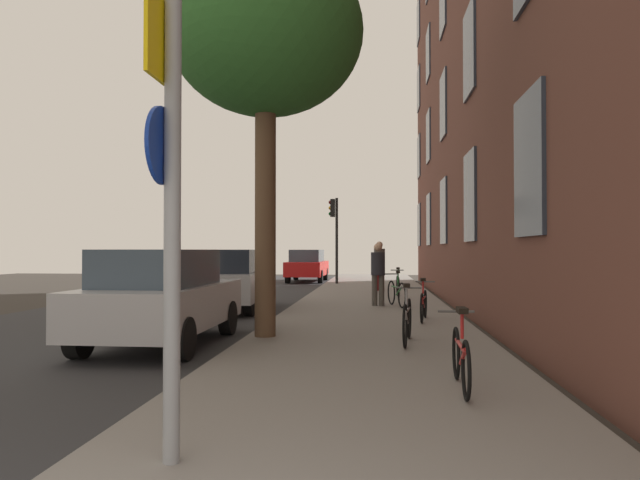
{
  "coord_description": "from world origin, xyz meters",
  "views": [
    {
      "loc": [
        1.24,
        -1.31,
        1.63
      ],
      "look_at": [
        0.2,
        9.51,
        1.81
      ],
      "focal_mm": 32.05,
      "sensor_mm": 36.0,
      "label": 1
    }
  ],
  "objects_px": {
    "bicycle_4": "(398,285)",
    "bicycle_0": "(461,357)",
    "sign_post": "(169,187)",
    "bicycle_1": "(407,320)",
    "car_1": "(230,279)",
    "traffic_light": "(335,225)",
    "car_0": "(162,296)",
    "pedestrian_0": "(378,270)",
    "car_2": "(307,265)",
    "pedestrian_1": "(379,263)",
    "bicycle_2": "(424,304)",
    "bicycle_3": "(397,292)",
    "tree_near": "(266,35)"
  },
  "relations": [
    {
      "from": "traffic_light",
      "to": "pedestrian_0",
      "type": "xyz_separation_m",
      "value": [
        1.88,
        -10.04,
        -1.66
      ]
    },
    {
      "from": "sign_post",
      "to": "bicycle_0",
      "type": "height_order",
      "value": "sign_post"
    },
    {
      "from": "bicycle_0",
      "to": "pedestrian_1",
      "type": "distance_m",
      "value": 14.9
    },
    {
      "from": "bicycle_4",
      "to": "car_0",
      "type": "relative_size",
      "value": 0.42
    },
    {
      "from": "bicycle_3",
      "to": "car_2",
      "type": "distance_m",
      "value": 14.04
    },
    {
      "from": "pedestrian_0",
      "to": "sign_post",
      "type": "bearing_deg",
      "value": -97.68
    },
    {
      "from": "bicycle_2",
      "to": "bicycle_0",
      "type": "bearing_deg",
      "value": -91.05
    },
    {
      "from": "bicycle_2",
      "to": "car_1",
      "type": "bearing_deg",
      "value": 151.77
    },
    {
      "from": "pedestrian_0",
      "to": "car_0",
      "type": "bearing_deg",
      "value": -120.88
    },
    {
      "from": "bicycle_3",
      "to": "car_1",
      "type": "bearing_deg",
      "value": -174.95
    },
    {
      "from": "car_1",
      "to": "pedestrian_1",
      "type": "bearing_deg",
      "value": 57.34
    },
    {
      "from": "bicycle_0",
      "to": "pedestrian_1",
      "type": "xyz_separation_m",
      "value": [
        -0.75,
        14.87,
        0.69
      ]
    },
    {
      "from": "bicycle_1",
      "to": "car_2",
      "type": "distance_m",
      "value": 19.86
    },
    {
      "from": "bicycle_4",
      "to": "bicycle_0",
      "type": "bearing_deg",
      "value": -89.11
    },
    {
      "from": "pedestrian_1",
      "to": "bicycle_1",
      "type": "bearing_deg",
      "value": -88.36
    },
    {
      "from": "bicycle_2",
      "to": "bicycle_4",
      "type": "xyz_separation_m",
      "value": [
        -0.3,
        6.0,
        0.02
      ]
    },
    {
      "from": "traffic_light",
      "to": "car_0",
      "type": "height_order",
      "value": "traffic_light"
    },
    {
      "from": "sign_post",
      "to": "bicycle_2",
      "type": "height_order",
      "value": "sign_post"
    },
    {
      "from": "pedestrian_0",
      "to": "car_1",
      "type": "height_order",
      "value": "pedestrian_0"
    },
    {
      "from": "bicycle_2",
      "to": "car_2",
      "type": "height_order",
      "value": "car_2"
    },
    {
      "from": "traffic_light",
      "to": "tree_near",
      "type": "distance_m",
      "value": 15.9
    },
    {
      "from": "bicycle_2",
      "to": "tree_near",
      "type": "bearing_deg",
      "value": -139.88
    },
    {
      "from": "bicycle_0",
      "to": "bicycle_3",
      "type": "height_order",
      "value": "bicycle_3"
    },
    {
      "from": "sign_post",
      "to": "car_1",
      "type": "height_order",
      "value": "sign_post"
    },
    {
      "from": "bicycle_2",
      "to": "car_2",
      "type": "relative_size",
      "value": 0.35
    },
    {
      "from": "car_0",
      "to": "traffic_light",
      "type": "bearing_deg",
      "value": 83.68
    },
    {
      "from": "car_0",
      "to": "sign_post",
      "type": "bearing_deg",
      "value": -68.55
    },
    {
      "from": "sign_post",
      "to": "bicycle_1",
      "type": "relative_size",
      "value": 2.0
    },
    {
      "from": "tree_near",
      "to": "pedestrian_0",
      "type": "xyz_separation_m",
      "value": [
        1.99,
        5.63,
        -4.32
      ]
    },
    {
      "from": "car_0",
      "to": "car_2",
      "type": "bearing_deg",
      "value": 89.47
    },
    {
      "from": "bicycle_0",
      "to": "pedestrian_0",
      "type": "height_order",
      "value": "pedestrian_0"
    },
    {
      "from": "bicycle_0",
      "to": "pedestrian_0",
      "type": "xyz_separation_m",
      "value": [
        -0.83,
        9.16,
        0.62
      ]
    },
    {
      "from": "bicycle_3",
      "to": "bicycle_4",
      "type": "distance_m",
      "value": 3.0
    },
    {
      "from": "pedestrian_1",
      "to": "car_1",
      "type": "height_order",
      "value": "pedestrian_1"
    },
    {
      "from": "sign_post",
      "to": "pedestrian_1",
      "type": "distance_m",
      "value": 17.33
    },
    {
      "from": "sign_post",
      "to": "traffic_light",
      "type": "relative_size",
      "value": 0.87
    },
    {
      "from": "bicycle_0",
      "to": "tree_near",
      "type": "bearing_deg",
      "value": 128.74
    },
    {
      "from": "bicycle_3",
      "to": "traffic_light",
      "type": "bearing_deg",
      "value": 103.06
    },
    {
      "from": "car_2",
      "to": "car_0",
      "type": "bearing_deg",
      "value": -90.53
    },
    {
      "from": "bicycle_0",
      "to": "bicycle_2",
      "type": "relative_size",
      "value": 1.0
    },
    {
      "from": "bicycle_1",
      "to": "car_2",
      "type": "relative_size",
      "value": 0.37
    },
    {
      "from": "bicycle_2",
      "to": "car_1",
      "type": "xyz_separation_m",
      "value": [
        -4.87,
        2.61,
        0.37
      ]
    },
    {
      "from": "bicycle_4",
      "to": "bicycle_2",
      "type": "bearing_deg",
      "value": -87.16
    },
    {
      "from": "bicycle_0",
      "to": "car_1",
      "type": "relative_size",
      "value": 0.38
    },
    {
      "from": "traffic_light",
      "to": "car_0",
      "type": "bearing_deg",
      "value": -96.32
    },
    {
      "from": "tree_near",
      "to": "bicycle_1",
      "type": "distance_m",
      "value": 5.49
    },
    {
      "from": "bicycle_2",
      "to": "pedestrian_1",
      "type": "height_order",
      "value": "pedestrian_1"
    },
    {
      "from": "car_0",
      "to": "car_2",
      "type": "height_order",
      "value": "same"
    },
    {
      "from": "bicycle_4",
      "to": "pedestrian_0",
      "type": "xyz_separation_m",
      "value": [
        -0.65,
        -2.84,
        0.59
      ]
    },
    {
      "from": "sign_post",
      "to": "pedestrian_0",
      "type": "height_order",
      "value": "sign_post"
    }
  ]
}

